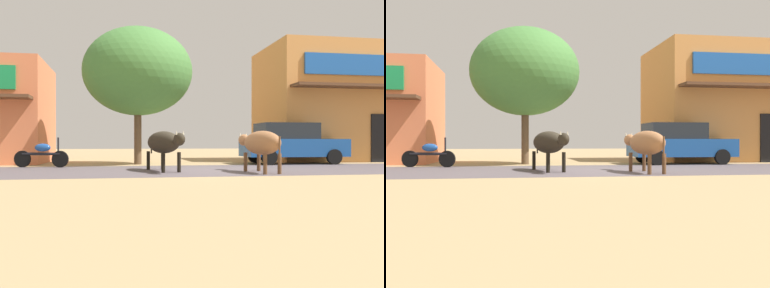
{
  "view_description": "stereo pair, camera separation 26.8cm",
  "coord_description": "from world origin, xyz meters",
  "views": [
    {
      "loc": [
        -2.33,
        -13.23,
        0.9
      ],
      "look_at": [
        0.13,
        0.92,
        0.82
      ],
      "focal_mm": 39.99,
      "sensor_mm": 36.0,
      "label": 1
    },
    {
      "loc": [
        -2.06,
        -13.28,
        0.9
      ],
      "look_at": [
        0.13,
        0.92,
        0.82
      ],
      "focal_mm": 39.99,
      "sensor_mm": 36.0,
      "label": 2
    }
  ],
  "objects": [
    {
      "name": "ground",
      "position": [
        0.0,
        0.0,
        0.0
      ],
      "size": [
        80.0,
        80.0,
        0.0
      ],
      "primitive_type": "plane",
      "color": "tan"
    },
    {
      "name": "cow_far_dark",
      "position": [
        1.75,
        -1.38,
        0.85
      ],
      "size": [
        0.9,
        2.53,
        1.21
      ],
      "color": "#9C6640",
      "rests_on": "ground"
    },
    {
      "name": "parked_hatchback_car",
      "position": [
        4.58,
        3.13,
        0.84
      ],
      "size": [
        4.09,
        1.95,
        1.64
      ],
      "color": "#194B96",
      "rests_on": "ground"
    },
    {
      "name": "storefront_right_club",
      "position": [
        8.54,
        6.13,
        2.71
      ],
      "size": [
        7.77,
        5.7,
        5.4
      ],
      "color": "#D08A48",
      "rests_on": "ground"
    },
    {
      "name": "parked_motorcycle",
      "position": [
        -4.93,
        2.24,
        0.46
      ],
      "size": [
        1.89,
        0.51,
        1.04
      ],
      "color": "black",
      "rests_on": "ground"
    },
    {
      "name": "roadside_tree",
      "position": [
        -1.56,
        3.7,
        3.64
      ],
      "size": [
        4.3,
        4.3,
        5.37
      ],
      "color": "brown",
      "rests_on": "ground"
    },
    {
      "name": "cow_near_brown",
      "position": [
        -0.96,
        -0.31,
        0.87
      ],
      "size": [
        1.18,
        2.85,
        1.22
      ],
      "color": "#2C261C",
      "rests_on": "ground"
    },
    {
      "name": "asphalt_road",
      "position": [
        0.0,
        0.0,
        0.0
      ],
      "size": [
        72.0,
        5.21,
        0.0
      ],
      "primitive_type": "cube",
      "color": "#584F53",
      "rests_on": "ground"
    }
  ]
}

